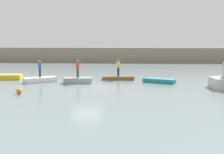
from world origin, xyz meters
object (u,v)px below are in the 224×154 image
person_blue_shirt (40,68)px  mooring_buoy (19,91)px  rowboat_teal (159,81)px  person_red_shirt (78,68)px  rowboat_yellow (5,77)px  rowboat_white (40,80)px  rowboat_brown (118,78)px  person_yellow_shirt (118,67)px  rowboat_grey (78,80)px

person_blue_shirt → mooring_buoy: size_ratio=3.71×
rowboat_teal → person_blue_shirt: size_ratio=1.85×
rowboat_teal → person_red_shirt: size_ratio=1.81×
rowboat_yellow → person_red_shirt: (8.00, -2.07, 1.22)m
rowboat_teal → mooring_buoy: (-11.28, -6.61, 0.02)m
rowboat_white → rowboat_brown: (7.51, 2.21, -0.05)m
person_red_shirt → person_yellow_shirt: (3.74, 2.61, -0.11)m
rowboat_brown → person_red_shirt: size_ratio=1.94×
rowboat_grey → person_red_shirt: size_ratio=1.57×
person_blue_shirt → rowboat_brown: bearing=16.4°
rowboat_brown → mooring_buoy: mooring_buoy is taller
rowboat_yellow → rowboat_brown: 11.75m
person_blue_shirt → rowboat_grey: bearing=-6.1°
rowboat_teal → rowboat_yellow: bearing=-161.1°
rowboat_brown → rowboat_yellow: bearing=179.7°
rowboat_grey → person_blue_shirt: (-3.77, 0.40, 1.12)m
rowboat_teal → person_red_shirt: (-7.76, -0.78, 1.27)m
person_blue_shirt → person_yellow_shirt: size_ratio=0.95×
rowboat_grey → person_blue_shirt: size_ratio=1.60×
person_blue_shirt → mooring_buoy: bearing=-87.7°
rowboat_white → rowboat_teal: bearing=-33.0°
rowboat_brown → person_blue_shirt: 7.91m
mooring_buoy → person_red_shirt: bearing=58.9°
rowboat_grey → person_red_shirt: bearing=0.0°
rowboat_brown → rowboat_white: bearing=-166.5°
rowboat_white → rowboat_teal: (11.53, 0.38, -0.03)m
rowboat_white → rowboat_brown: 7.82m
rowboat_grey → rowboat_yellow: bearing=157.9°
rowboat_yellow → rowboat_brown: rowboat_yellow is taller
rowboat_white → person_red_shirt: (3.77, -0.40, 1.24)m
person_red_shirt → mooring_buoy: person_red_shirt is taller
person_yellow_shirt → rowboat_grey: bearing=-145.1°
rowboat_teal → rowboat_brown: bearing=179.2°
rowboat_yellow → rowboat_grey: size_ratio=1.31×
rowboat_teal → person_yellow_shirt: person_yellow_shirt is taller
rowboat_brown → rowboat_teal: bearing=-27.3°
rowboat_brown → mooring_buoy: (-7.26, -8.44, 0.04)m
rowboat_grey → person_red_shirt: person_red_shirt is taller
rowboat_grey → rowboat_teal: rowboat_grey is taller
person_yellow_shirt → rowboat_yellow: bearing=-177.4°
rowboat_teal → mooring_buoy: size_ratio=6.86×
rowboat_white → rowboat_brown: rowboat_white is taller
rowboat_brown → rowboat_teal: (4.02, -1.83, 0.01)m
rowboat_grey → person_red_shirt: 1.21m
rowboat_white → rowboat_brown: bearing=-18.5°
rowboat_brown → person_blue_shirt: (-7.51, -2.21, 1.20)m
rowboat_grey → rowboat_brown: rowboat_grey is taller
rowboat_grey → person_yellow_shirt: size_ratio=1.51×
person_blue_shirt → rowboat_yellow: bearing=158.5°
person_yellow_shirt → mooring_buoy: (-7.26, -8.44, -1.14)m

